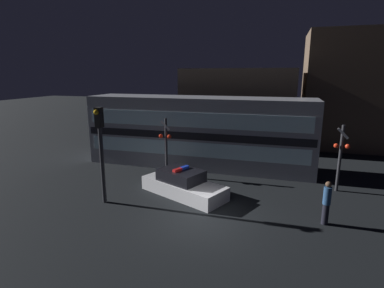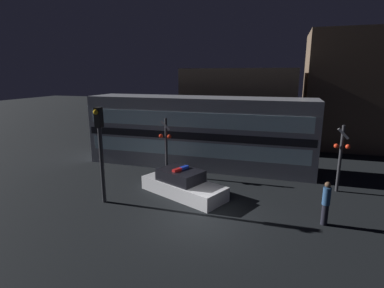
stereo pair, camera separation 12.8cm
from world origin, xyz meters
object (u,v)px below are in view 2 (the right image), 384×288
(crossing_signal_near, at_px, (341,155))
(police_car, at_px, (183,185))
(traffic_light_corner, at_px, (100,145))
(pedestrian, at_px, (326,203))
(train, at_px, (199,132))

(crossing_signal_near, bearing_deg, police_car, -160.02)
(traffic_light_corner, bearing_deg, police_car, 31.11)
(pedestrian, bearing_deg, traffic_light_corner, -175.84)
(crossing_signal_near, bearing_deg, train, 163.91)
(train, distance_m, crossing_signal_near, 8.53)
(pedestrian, xyz_separation_m, traffic_light_corner, (-9.79, -0.71, 1.86))
(traffic_light_corner, bearing_deg, crossing_signal_near, 23.57)
(pedestrian, xyz_separation_m, crossing_signal_near, (1.05, 4.02, 1.01))
(train, bearing_deg, crossing_signal_near, -16.09)
(police_car, bearing_deg, train, 121.35)
(crossing_signal_near, distance_m, traffic_light_corner, 11.86)
(train, distance_m, traffic_light_corner, 7.59)
(police_car, height_order, traffic_light_corner, traffic_light_corner)
(police_car, relative_size, traffic_light_corner, 1.05)
(police_car, distance_m, crossing_signal_near, 8.17)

